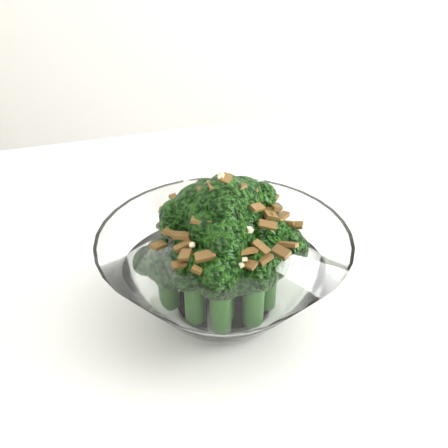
{
  "coord_description": "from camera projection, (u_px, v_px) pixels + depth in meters",
  "views": [
    {
      "loc": [
        -0.19,
        -0.47,
        1.07
      ],
      "look_at": [
        -0.19,
        -0.11,
        0.84
      ],
      "focal_mm": 40.0,
      "sensor_mm": 36.0,
      "label": 1
    }
  ],
  "objects": [
    {
      "name": "table",
      "position": [
        384.0,
        280.0,
        0.61
      ],
      "size": [
        1.39,
        1.14,
        0.75
      ],
      "color": "white",
      "rests_on": "ground"
    },
    {
      "name": "broccoli_dish",
      "position": [
        225.0,
        262.0,
        0.44
      ],
      "size": [
        0.22,
        0.22,
        0.14
      ],
      "color": "white",
      "rests_on": "table"
    }
  ]
}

